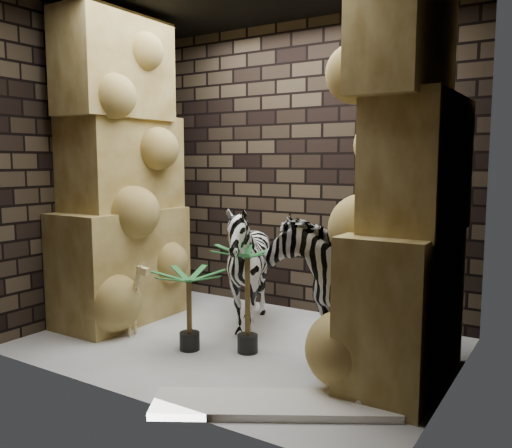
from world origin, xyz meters
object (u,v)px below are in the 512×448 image
Objects in this scene: palm_front at (248,299)px; palm_back at (189,310)px; zebra_left at (247,275)px; surfboard at (275,404)px; giraffe_toy at (124,296)px; zebra_right at (337,269)px.

palm_front is 0.50m from palm_back.
zebra_left is 0.77× the size of surfboard.
giraffe_toy is 2.01m from surfboard.
zebra_left is 1.14m from giraffe_toy.
palm_front reaches higher than surfboard.
surfboard is at bearing -16.42° from giraffe_toy.
palm_front is at bearing -39.20° from zebra_left.
surfboard is (0.08, -1.15, -0.68)m from zebra_right.
giraffe_toy is 0.78× the size of palm_front.
surfboard is at bearing -88.38° from zebra_right.
giraffe_toy is 1.23m from palm_front.
palm_front is (0.28, -0.43, -0.09)m from zebra_left.
zebra_left is at bearing 33.52° from giraffe_toy.
surfboard is (0.97, -1.18, -0.52)m from zebra_left.
surfboard is (0.69, -0.75, -0.43)m from palm_front.
zebra_left is (-0.89, 0.02, -0.16)m from zebra_right.
zebra_right reaches higher than giraffe_toy.
zebra_left reaches higher than surfboard.
palm_back is at bearing 123.92° from surfboard.
palm_front reaches higher than giraffe_toy.
zebra_right is at bearing 16.23° from zebra_left.
zebra_left is 0.52m from palm_front.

